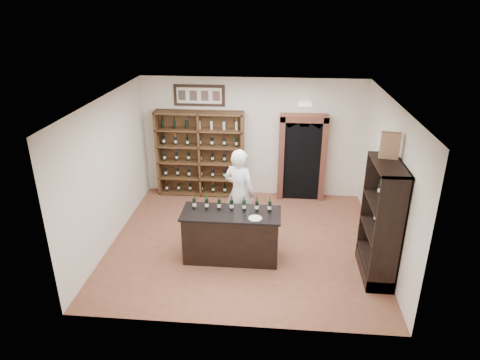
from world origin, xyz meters
name	(u,v)px	position (x,y,z in m)	size (l,w,h in m)	color
floor	(244,242)	(0.00, 0.00, 0.00)	(5.50, 5.50, 0.00)	brown
ceiling	(245,101)	(0.00, 0.00, 3.00)	(5.50, 5.50, 0.00)	white
wall_back	(252,138)	(0.00, 2.50, 1.50)	(5.50, 0.04, 3.00)	beige
wall_left	(109,172)	(-2.75, 0.00, 1.50)	(0.04, 5.00, 3.00)	beige
wall_right	(387,181)	(2.75, 0.00, 1.50)	(0.04, 5.00, 3.00)	beige
wine_shelf	(200,154)	(-1.30, 2.33, 1.10)	(2.20, 0.38, 2.20)	#55321D
framed_picture	(199,95)	(-1.30, 2.47, 2.55)	(1.25, 0.04, 0.52)	black
arched_doorway	(302,155)	(1.25, 2.33, 1.14)	(1.17, 0.35, 2.17)	black
emergency_light	(305,104)	(1.25, 2.42, 2.40)	(0.30, 0.10, 0.10)	white
tasting_counter	(231,236)	(-0.20, -0.60, 0.49)	(1.88, 0.78, 1.00)	black
counter_bottle_0	(194,203)	(-0.92, -0.50, 1.11)	(0.07, 0.07, 0.30)	black
counter_bottle_1	(207,204)	(-0.68, -0.50, 1.11)	(0.07, 0.07, 0.30)	black
counter_bottle_2	(219,204)	(-0.44, -0.50, 1.11)	(0.07, 0.07, 0.30)	black
counter_bottle_3	(232,205)	(-0.20, -0.50, 1.11)	(0.07, 0.07, 0.30)	black
counter_bottle_4	(244,205)	(0.04, -0.50, 1.11)	(0.07, 0.07, 0.30)	black
counter_bottle_5	(257,206)	(0.28, -0.50, 1.11)	(0.07, 0.07, 0.30)	black
counter_bottle_6	(270,207)	(0.52, -0.50, 1.11)	(0.07, 0.07, 0.30)	black
side_cabinet	(380,239)	(2.52, -0.90, 0.75)	(0.48, 1.20, 2.20)	black
shopkeeper	(239,193)	(-0.13, 0.36, 0.97)	(0.71, 0.46, 1.93)	silver
plate	(255,218)	(0.27, -0.81, 1.01)	(0.25, 0.25, 0.02)	silver
wine_crate	(390,145)	(2.53, -0.64, 2.43)	(0.32, 0.13, 0.46)	tan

